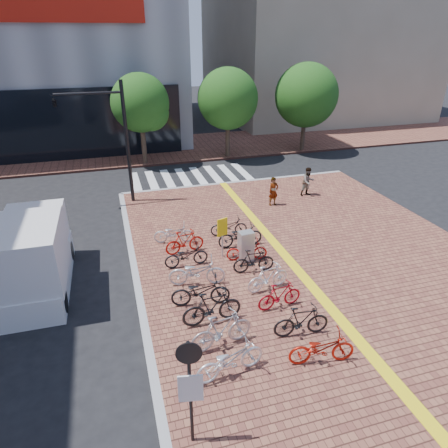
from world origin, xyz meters
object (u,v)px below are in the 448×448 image
object	(u,v)px
bike_5	(186,256)
bike_12	(254,261)
pedestrian_a	(273,191)
pedestrian_b	(308,182)
bike_8	(322,348)
bike_10	(280,295)
box_truck	(33,256)
bike_3	(201,291)
bike_14	(240,235)
bike_11	(268,277)
bike_9	(301,321)
bike_4	(197,272)
utility_box	(246,246)
bike_6	(185,242)
notice_sign	(190,382)
yellow_sign	(223,231)
bike_13	(247,250)
bike_0	(230,359)
bike_15	(229,226)
traffic_light_pole	(95,122)
bike_7	(174,233)
bike_1	(221,330)

from	to	relation	value
bike_5	bike_12	distance (m)	2.61
pedestrian_a	pedestrian_b	distance (m)	2.49
bike_12	bike_8	bearing A→B (deg)	-173.59
bike_10	box_truck	world-z (taller)	box_truck
bike_3	pedestrian_b	world-z (taller)	pedestrian_b
bike_8	bike_14	world-z (taller)	bike_14
bike_10	bike_11	bearing A→B (deg)	-6.89
bike_8	bike_9	size ratio (longest dim) A/B	1.08
bike_4	utility_box	bearing A→B (deg)	-51.84
bike_6	notice_sign	bearing A→B (deg)	161.28
yellow_sign	box_truck	bearing A→B (deg)	-179.84
bike_13	yellow_sign	xyz separation A→B (m)	(-0.85, 0.49, 0.76)
bike_6	bike_13	bearing A→B (deg)	-127.91
bike_0	bike_5	world-z (taller)	bike_0
bike_5	notice_sign	bearing A→B (deg)	167.58
bike_15	pedestrian_a	world-z (taller)	pedestrian_a
bike_9	utility_box	size ratio (longest dim) A/B	1.38
bike_4	box_truck	world-z (taller)	box_truck
bike_9	bike_13	world-z (taller)	bike_9
bike_8	bike_14	distance (m)	6.91
bike_13	traffic_light_pole	size ratio (longest dim) A/B	0.26
bike_12	traffic_light_pole	size ratio (longest dim) A/B	0.26
pedestrian_b	bike_14	bearing A→B (deg)	-148.99
bike_9	bike_10	size ratio (longest dim) A/B	1.10
pedestrian_a	box_truck	bearing A→B (deg)	-168.94
bike_9	bike_15	world-z (taller)	bike_9
bike_0	bike_9	distance (m)	2.64
bike_7	bike_3	bearing A→B (deg)	-167.15
bike_3	bike_0	bearing A→B (deg)	-170.51
bike_1	utility_box	world-z (taller)	utility_box
bike_6	bike_11	distance (m)	4.10
bike_1	pedestrian_b	world-z (taller)	pedestrian_b
bike_1	box_truck	world-z (taller)	box_truck
bike_13	yellow_sign	world-z (taller)	yellow_sign
box_truck	bike_14	bearing A→B (deg)	4.89
bike_9	utility_box	world-z (taller)	utility_box
bike_3	box_truck	distance (m)	6.03
bike_11	pedestrian_b	xyz separation A→B (m)	(5.55, 7.78, 0.30)
bike_1	box_truck	bearing A→B (deg)	38.64
bike_5	bike_10	bearing A→B (deg)	-146.77
bike_3	bike_9	bearing A→B (deg)	-123.50
yellow_sign	bike_6	bearing A→B (deg)	150.64
bike_3	bike_13	xyz separation A→B (m)	(2.44, 2.31, -0.09)
bike_6	traffic_light_pole	bearing A→B (deg)	16.85
bike_9	pedestrian_a	xyz separation A→B (m)	(3.12, 9.51, 0.25)
notice_sign	bike_4	bearing A→B (deg)	75.98
bike_11	pedestrian_a	xyz separation A→B (m)	(3.17, 7.04, 0.26)
bike_6	pedestrian_a	size ratio (longest dim) A/B	1.08
bike_0	bike_4	xyz separation A→B (m)	(0.12, 4.35, 0.01)
bike_14	bike_6	bearing A→B (deg)	87.15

